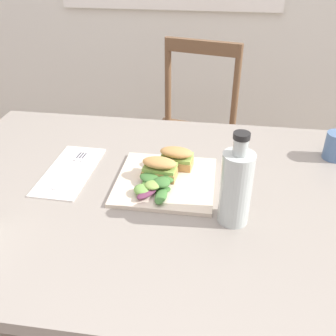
{
  "coord_description": "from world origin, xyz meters",
  "views": [
    {
      "loc": [
        0.12,
        -0.65,
        1.29
      ],
      "look_at": [
        -0.01,
        0.2,
        0.76
      ],
      "focal_mm": 40.87,
      "sensor_mm": 36.0,
      "label": 1
    }
  ],
  "objects": [
    {
      "name": "cup_extra_side",
      "position": [
        0.45,
        0.35,
        0.78
      ],
      "size": [
        0.06,
        0.06,
        0.08
      ],
      "primitive_type": "cylinder",
      "color": "#4C6B93",
      "rests_on": "dining_table"
    },
    {
      "name": "dining_table",
      "position": [
        0.04,
        0.12,
        0.62
      ],
      "size": [
        1.34,
        0.82,
        0.74
      ],
      "color": "gray",
      "rests_on": "ground"
    },
    {
      "name": "napkin_folded",
      "position": [
        -0.27,
        0.17,
        0.74
      ],
      "size": [
        0.13,
        0.26,
        0.0
      ],
      "primitive_type": "cube",
      "rotation": [
        0.0,
        0.0,
        -0.02
      ],
      "color": "silver",
      "rests_on": "dining_table"
    },
    {
      "name": "chair_wooden_far",
      "position": [
        -0.01,
        0.99,
        0.45
      ],
      "size": [
        0.48,
        0.48,
        0.87
      ],
      "color": "brown",
      "rests_on": "ground"
    },
    {
      "name": "sandwich_half_back",
      "position": [
        0.01,
        0.22,
        0.78
      ],
      "size": [
        0.09,
        0.07,
        0.06
      ],
      "color": "tan",
      "rests_on": "plate_lunch"
    },
    {
      "name": "fork_on_napkin",
      "position": [
        -0.27,
        0.19,
        0.75
      ],
      "size": [
        0.04,
        0.19,
        0.0
      ],
      "color": "silver",
      "rests_on": "napkin_folded"
    },
    {
      "name": "plate_lunch",
      "position": [
        -0.01,
        0.16,
        0.74
      ],
      "size": [
        0.25,
        0.25,
        0.01
      ],
      "primitive_type": "cube",
      "color": "beige",
      "rests_on": "dining_table"
    },
    {
      "name": "sandwich_half_front",
      "position": [
        -0.02,
        0.17,
        0.78
      ],
      "size": [
        0.09,
        0.07,
        0.06
      ],
      "color": "tan",
      "rests_on": "plate_lunch"
    },
    {
      "name": "salad_mixed_greens",
      "position": [
        -0.03,
        0.11,
        0.76
      ],
      "size": [
        0.11,
        0.14,
        0.03
      ],
      "color": "#3D7033",
      "rests_on": "plate_lunch"
    },
    {
      "name": "bottle_cold_brew",
      "position": [
        0.16,
        0.03,
        0.82
      ],
      "size": [
        0.07,
        0.07,
        0.22
      ],
      "color": "black",
      "rests_on": "dining_table"
    }
  ]
}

